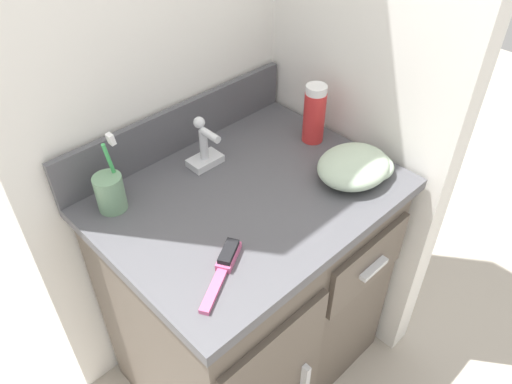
# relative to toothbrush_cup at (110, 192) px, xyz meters

# --- Properties ---
(ground_plane) EXTENTS (6.00, 6.00, 0.00)m
(ground_plane) POSITION_rel_toothbrush_cup_xyz_m (0.27, -0.18, -0.79)
(ground_plane) COLOR #ADA393
(wall_back) EXTENTS (0.91, 0.08, 2.20)m
(wall_back) POSITION_rel_toothbrush_cup_xyz_m (0.27, 0.15, 0.31)
(wall_back) COLOR silver
(wall_back) RESTS_ON ground_plane
(wall_right) EXTENTS (0.08, 0.64, 2.20)m
(wall_right) POSITION_rel_toothbrush_cup_xyz_m (0.68, -0.18, 0.31)
(wall_right) COLOR silver
(wall_right) RESTS_ON ground_plane
(vanity) EXTENTS (0.73, 0.58, 0.74)m
(vanity) POSITION_rel_toothbrush_cup_xyz_m (0.27, -0.19, -0.40)
(vanity) COLOR brown
(vanity) RESTS_ON ground_plane
(backsplash) EXTENTS (0.73, 0.02, 0.13)m
(backsplash) POSITION_rel_toothbrush_cup_xyz_m (0.27, 0.09, 0.02)
(backsplash) COLOR #4C4C51
(backsplash) RESTS_ON vanity
(sink_faucet) EXTENTS (0.09, 0.09, 0.14)m
(sink_faucet) POSITION_rel_toothbrush_cup_xyz_m (0.27, -0.02, -0.00)
(sink_faucet) COLOR silver
(sink_faucet) RESTS_ON vanity
(toothbrush_cup) EXTENTS (0.08, 0.07, 0.19)m
(toothbrush_cup) POSITION_rel_toothbrush_cup_xyz_m (0.00, 0.00, 0.00)
(toothbrush_cup) COLOR gray
(toothbrush_cup) RESTS_ON vanity
(shaving_cream_can) EXTENTS (0.06, 0.06, 0.17)m
(shaving_cream_can) POSITION_rel_toothbrush_cup_xyz_m (0.56, -0.14, 0.03)
(shaving_cream_can) COLOR red
(shaving_cream_can) RESTS_ON vanity
(hairbrush) EXTENTS (0.18, 0.12, 0.03)m
(hairbrush) POSITION_rel_toothbrush_cup_xyz_m (0.07, -0.33, -0.04)
(hairbrush) COLOR #C1517F
(hairbrush) RESTS_ON vanity
(hand_towel) EXTENTS (0.21, 0.17, 0.07)m
(hand_towel) POSITION_rel_toothbrush_cup_xyz_m (0.51, -0.33, -0.02)
(hand_towel) COLOR #A8BCA3
(hand_towel) RESTS_ON vanity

